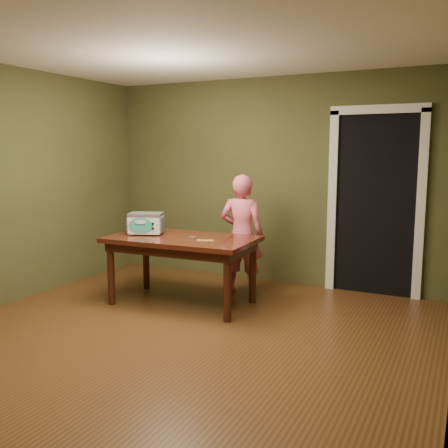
# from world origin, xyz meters

# --- Properties ---
(floor) EXTENTS (5.00, 5.00, 0.00)m
(floor) POSITION_xyz_m (0.00, 0.00, 0.00)
(floor) COLOR brown
(floor) RESTS_ON ground
(room_shell) EXTENTS (4.52, 5.02, 2.61)m
(room_shell) POSITION_xyz_m (0.00, 0.00, 1.71)
(room_shell) COLOR #4B4E29
(room_shell) RESTS_ON ground
(doorway) EXTENTS (1.10, 0.66, 2.25)m
(doorway) POSITION_xyz_m (1.30, 2.78, 1.06)
(doorway) COLOR black
(doorway) RESTS_ON ground
(dining_table) EXTENTS (1.63, 0.96, 0.75)m
(dining_table) POSITION_xyz_m (-0.51, 1.13, 0.65)
(dining_table) COLOR #35150C
(dining_table) RESTS_ON floor
(toy_oven) EXTENTS (0.45, 0.38, 0.24)m
(toy_oven) POSITION_xyz_m (-0.98, 1.12, 0.88)
(toy_oven) COLOR #4C4F54
(toy_oven) RESTS_ON dining_table
(baking_pan) EXTENTS (0.10, 0.10, 0.02)m
(baking_pan) POSITION_xyz_m (-0.36, 1.10, 0.76)
(baking_pan) COLOR silver
(baking_pan) RESTS_ON dining_table
(spatula) EXTENTS (0.18, 0.08, 0.01)m
(spatula) POSITION_xyz_m (-0.18, 1.05, 0.75)
(spatula) COLOR #FACC6C
(spatula) RESTS_ON dining_table
(child) EXTENTS (0.57, 0.42, 1.42)m
(child) POSITION_xyz_m (-0.10, 1.80, 0.71)
(child) COLOR #DF5C74
(child) RESTS_ON floor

